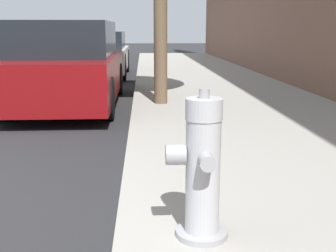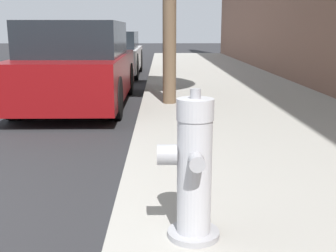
% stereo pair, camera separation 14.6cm
% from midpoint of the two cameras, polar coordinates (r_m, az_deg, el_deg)
% --- Properties ---
extents(fire_hydrant, '(0.37, 0.39, 0.89)m').
position_cam_midpoint_polar(fire_hydrant, '(2.46, 5.14, -6.08)').
color(fire_hydrant, '#97979C').
rests_on(fire_hydrant, sidewalk_slab).
extents(parked_car_near, '(1.70, 4.10, 1.47)m').
position_cam_midpoint_polar(parked_car_near, '(7.65, -11.43, 7.96)').
color(parked_car_near, maroon).
rests_on(parked_car_near, ground_plane).
extents(parked_car_mid, '(1.89, 3.82, 1.28)m').
position_cam_midpoint_polar(parked_car_mid, '(12.59, -7.83, 9.64)').
color(parked_car_mid, silver).
rests_on(parked_car_mid, ground_plane).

